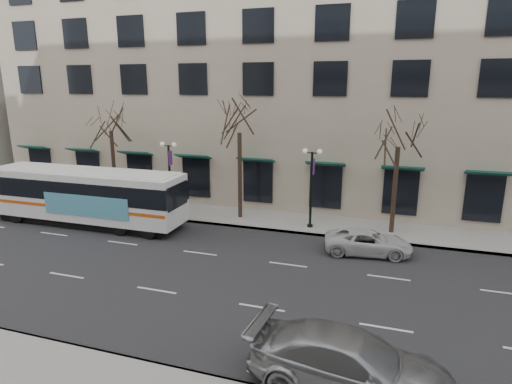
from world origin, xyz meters
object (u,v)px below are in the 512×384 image
at_px(tree_far_mid, 239,118).
at_px(tree_far_left, 110,118).
at_px(lamp_post_right, 311,185).
at_px(tree_far_right, 399,131).
at_px(lamp_post_left, 170,174).
at_px(silver_car, 351,364).
at_px(white_pickup, 368,242).
at_px(city_bus, 87,195).

bearing_deg(tree_far_mid, tree_far_left, -180.00).
bearing_deg(lamp_post_right, tree_far_left, 177.71).
height_order(tree_far_right, lamp_post_right, tree_far_right).
bearing_deg(tree_far_mid, lamp_post_left, -173.15).
xyz_separation_m(tree_far_left, silver_car, (19.02, -15.00, -5.78)).
bearing_deg(white_pickup, lamp_post_right, 44.19).
height_order(lamp_post_right, city_bus, lamp_post_right).
relative_size(tree_far_right, lamp_post_right, 1.55).
bearing_deg(silver_car, lamp_post_left, 49.39).
height_order(lamp_post_left, white_pickup, lamp_post_left).
bearing_deg(silver_car, tree_far_mid, 36.19).
bearing_deg(city_bus, tree_far_mid, 23.81).
xyz_separation_m(lamp_post_right, city_bus, (-14.22, -3.52, -0.94)).
distance_m(tree_far_left, tree_far_mid, 10.00).
bearing_deg(tree_far_mid, lamp_post_right, -6.83).
bearing_deg(lamp_post_left, white_pickup, -12.48).
relative_size(tree_far_left, silver_car, 1.32).
bearing_deg(tree_far_left, city_bus, -79.10).
relative_size(tree_far_mid, tree_far_right, 1.06).
height_order(lamp_post_left, city_bus, lamp_post_left).
distance_m(tree_far_mid, white_pickup, 11.41).
height_order(city_bus, silver_car, city_bus).
bearing_deg(white_pickup, tree_far_left, 71.93).
xyz_separation_m(lamp_post_left, white_pickup, (13.81, -3.06, -2.29)).
relative_size(lamp_post_left, white_pickup, 1.11).
xyz_separation_m(tree_far_right, lamp_post_right, (-4.99, -0.60, -3.48)).
bearing_deg(lamp_post_right, silver_car, -74.44).
relative_size(tree_far_left, lamp_post_left, 1.60).
relative_size(tree_far_right, silver_car, 1.28).
bearing_deg(tree_far_left, tree_far_right, 0.00).
bearing_deg(white_pickup, city_bus, 84.39).
relative_size(lamp_post_left, lamp_post_right, 1.00).
relative_size(city_bus, white_pickup, 2.88).
relative_size(lamp_post_left, city_bus, 0.39).
distance_m(lamp_post_left, white_pickup, 14.33).
xyz_separation_m(lamp_post_left, lamp_post_right, (10.00, 0.00, 0.00)).
bearing_deg(city_bus, silver_car, -31.12).
distance_m(tree_far_mid, silver_car, 18.50).
bearing_deg(city_bus, lamp_post_right, 13.62).
height_order(tree_far_right, white_pickup, tree_far_right).
relative_size(city_bus, silver_car, 2.15).
bearing_deg(tree_far_left, lamp_post_left, -6.83).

